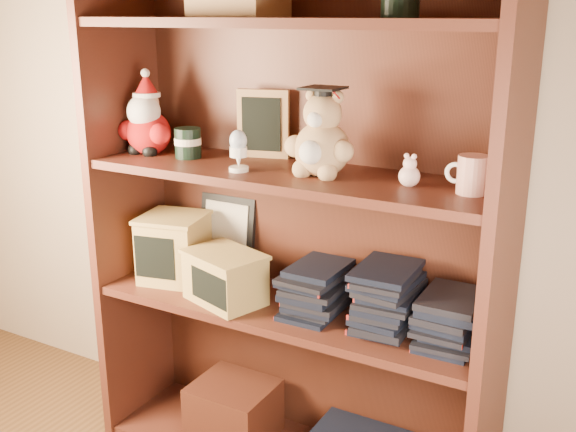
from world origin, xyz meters
name	(u,v)px	position (x,y,z in m)	size (l,w,h in m)	color
bookcase	(296,225)	(0.14, 1.36, 0.78)	(1.20, 0.35, 1.60)	#4C2115
shelf_lower	(288,309)	(0.14, 1.30, 0.54)	(1.14, 0.33, 0.02)	#4C2115
shelf_upper	(288,175)	(0.14, 1.30, 0.94)	(1.14, 0.33, 0.02)	#4C2115
santa_plush	(147,122)	(-0.34, 1.30, 1.05)	(0.19, 0.13, 0.26)	#A50F0F
teachers_tin	(188,143)	(-0.19, 1.30, 1.00)	(0.08, 0.08, 0.09)	black
chalkboard_plaque	(263,125)	(0.00, 1.42, 1.05)	(0.16, 0.10, 0.20)	#9E7547
egg_cup	(238,149)	(0.03, 1.23, 1.01)	(0.05, 0.05, 0.11)	white
grad_teddy_bear	(321,141)	(0.25, 1.30, 1.04)	(0.20, 0.17, 0.24)	tan
pink_figurine	(409,173)	(0.49, 1.30, 0.98)	(0.05, 0.05, 0.08)	beige
teacher_mug	(472,175)	(0.64, 1.30, 1.00)	(0.10, 0.07, 0.09)	silver
certificate_frame	(227,234)	(-0.16, 1.44, 0.68)	(0.20, 0.05, 0.25)	black
treats_box	(174,247)	(-0.27, 1.30, 0.66)	(0.23, 0.23, 0.21)	tan
pencils_box	(225,277)	(-0.03, 1.24, 0.63)	(0.27, 0.23, 0.15)	tan
book_stack_left	(317,288)	(0.24, 1.30, 0.62)	(0.14, 0.20, 0.14)	black
book_stack_mid	(388,298)	(0.45, 1.30, 0.64)	(0.14, 0.20, 0.18)	black
book_stack_right	(452,321)	(0.62, 1.30, 0.61)	(0.14, 0.20, 0.13)	black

